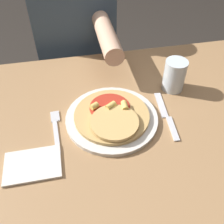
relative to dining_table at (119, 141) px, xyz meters
The scene contains 9 objects.
ground_plane 0.64m from the dining_table, ahead, with size 8.00×8.00×0.00m, color #2D2823.
dining_table is the anchor object (origin of this frame).
plate 0.13m from the dining_table, 169.31° to the right, with size 0.30×0.30×0.01m.
pizza 0.14m from the dining_table, 158.14° to the right, with size 0.24×0.24×0.04m.
fork 0.24m from the dining_table, behind, with size 0.03×0.18×0.00m.
knife 0.19m from the dining_table, ahead, with size 0.03×0.22×0.00m.
drinking_glass 0.30m from the dining_table, 27.20° to the left, with size 0.08×0.08×0.11m.
napkin 0.33m from the dining_table, 154.86° to the right, with size 0.15×0.11×0.01m.
person_diner 0.58m from the dining_table, 98.35° to the left, with size 0.36×0.52×1.18m.
Camera 1 is at (-0.14, -0.57, 1.37)m, focal length 42.00 mm.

